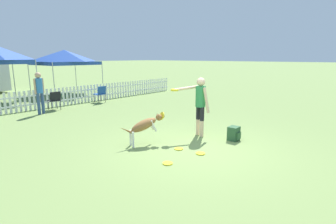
{
  "coord_description": "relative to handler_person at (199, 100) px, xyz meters",
  "views": [
    {
      "loc": [
        -5.17,
        -3.54,
        2.24
      ],
      "look_at": [
        0.02,
        0.9,
        0.8
      ],
      "focal_mm": 28.0,
      "sensor_mm": 36.0,
      "label": 1
    }
  ],
  "objects": [
    {
      "name": "canopy_tent_secondary",
      "position": [
        1.98,
        10.99,
        1.16
      ],
      "size": [
        3.11,
        3.11,
        2.65
      ],
      "color": "#B2B2B2",
      "rests_on": "ground_plane"
    },
    {
      "name": "folding_chair_center",
      "position": [
        1.48,
        6.83,
        -0.55
      ],
      "size": [
        0.48,
        0.5,
        0.83
      ],
      "rotation": [
        0.0,
        0.0,
        3.16
      ],
      "color": "#333338",
      "rests_on": "ground_plane"
    },
    {
      "name": "ground_plane",
      "position": [
        -0.95,
        -0.52,
        -1.05
      ],
      "size": [
        240.0,
        240.0,
        0.0
      ],
      "primitive_type": "plane",
      "color": "olive"
    },
    {
      "name": "leaping_dog",
      "position": [
        -1.54,
        0.62,
        -0.52
      ],
      "size": [
        1.18,
        0.59,
        0.82
      ],
      "rotation": [
        0.0,
        0.0,
        -1.96
      ],
      "color": "olive",
      "rests_on": "ground_plane"
    },
    {
      "name": "picket_fence",
      "position": [
        -0.95,
        7.51,
        -0.62
      ],
      "size": [
        16.61,
        0.04,
        0.85
      ],
      "color": "white",
      "rests_on": "ground_plane"
    },
    {
      "name": "backpack_on_grass",
      "position": [
        0.27,
        -0.97,
        -0.86
      ],
      "size": [
        0.3,
        0.29,
        0.38
      ],
      "color": "#2D5633",
      "rests_on": "ground_plane"
    },
    {
      "name": "frisbee_midfield",
      "position": [
        -1.27,
        -0.27,
        -1.04
      ],
      "size": [
        0.22,
        0.22,
        0.02
      ],
      "color": "yellow",
      "rests_on": "ground_plane"
    },
    {
      "name": "handler_person",
      "position": [
        0.0,
        0.0,
        0.0
      ],
      "size": [
        0.85,
        0.92,
        1.67
      ],
      "rotation": [
        0.0,
        0.0,
        1.18
      ],
      "color": "beige",
      "rests_on": "ground_plane"
    },
    {
      "name": "folding_chair_blue_left",
      "position": [
        -0.9,
        6.76,
        -0.57
      ],
      "size": [
        0.48,
        0.49,
        0.8
      ],
      "rotation": [
        0.0,
        0.0,
        3.06
      ],
      "color": "#333338",
      "rests_on": "ground_plane"
    },
    {
      "name": "frisbee_near_handler",
      "position": [
        -1.19,
        -0.86,
        -1.04
      ],
      "size": [
        0.22,
        0.22,
        0.02
      ],
      "color": "yellow",
      "rests_on": "ground_plane"
    },
    {
      "name": "frisbee_near_dog",
      "position": [
        -2.14,
        -0.65,
        -1.04
      ],
      "size": [
        0.22,
        0.22,
        0.02
      ],
      "color": "yellow",
      "rests_on": "ground_plane"
    },
    {
      "name": "spectator_standing",
      "position": [
        -1.63,
        6.43,
        -0.05
      ],
      "size": [
        0.41,
        0.27,
        1.65
      ],
      "rotation": [
        0.0,
        0.0,
        3.32
      ],
      "color": "#334C7A",
      "rests_on": "ground_plane"
    }
  ]
}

